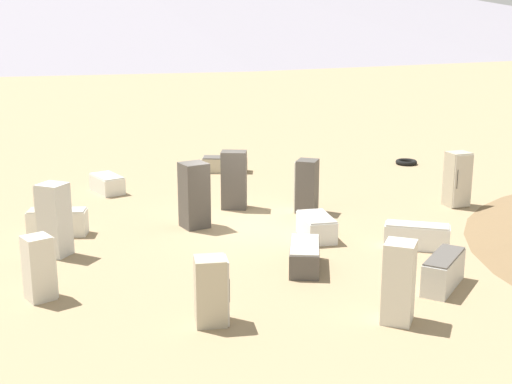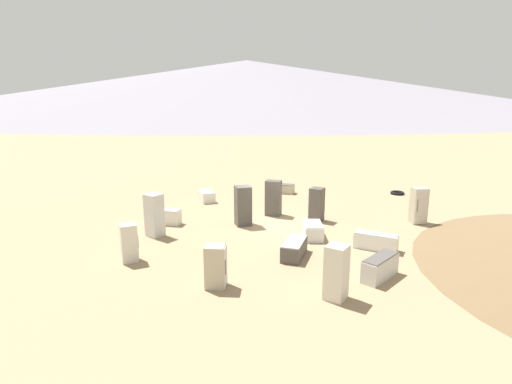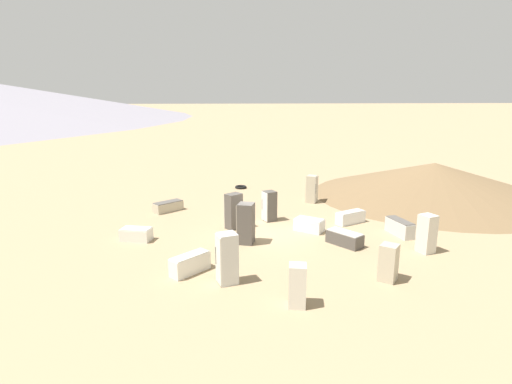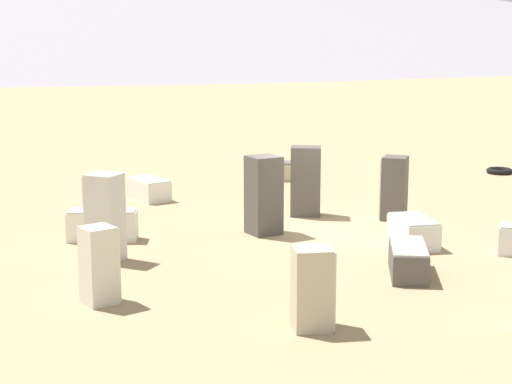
# 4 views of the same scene
# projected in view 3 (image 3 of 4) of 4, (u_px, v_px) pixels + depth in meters

# --- Properties ---
(ground_plane) EXTENTS (1000.00, 1000.00, 0.00)m
(ground_plane) POSITION_uv_depth(u_px,v_px,m) (262.00, 235.00, 20.06)
(ground_plane) COLOR #9E8460
(dirt_mound) EXTENTS (16.53, 16.53, 2.33)m
(dirt_mound) POSITION_uv_depth(u_px,v_px,m) (433.00, 179.00, 27.96)
(dirt_mound) COLOR brown
(dirt_mound) RESTS_ON ground_plane
(discarded_fridge_0) EXTENTS (0.69, 0.72, 1.47)m
(discarded_fridge_0) POSITION_uv_depth(u_px,v_px,m) (297.00, 285.00, 13.07)
(discarded_fridge_0) COLOR beige
(discarded_fridge_0) RESTS_ON ground_plane
(discarded_fridge_1) EXTENTS (1.65, 1.49, 0.75)m
(discarded_fridge_1) POSITION_uv_depth(u_px,v_px,m) (190.00, 264.00, 15.67)
(discarded_fridge_1) COLOR silver
(discarded_fridge_1) RESTS_ON ground_plane
(discarded_fridge_2) EXTENTS (0.76, 0.81, 1.73)m
(discarded_fridge_2) POSITION_uv_depth(u_px,v_px,m) (427.00, 234.00, 17.66)
(discarded_fridge_2) COLOR beige
(discarded_fridge_2) RESTS_ON ground_plane
(discarded_fridge_3) EXTENTS (0.77, 1.77, 0.79)m
(discarded_fridge_3) POSITION_uv_depth(u_px,v_px,m) (400.00, 227.00, 20.01)
(discarded_fridge_3) COLOR silver
(discarded_fridge_3) RESTS_ON ground_plane
(discarded_fridge_4) EXTENTS (1.00, 0.95, 1.88)m
(discarded_fridge_4) POSITION_uv_depth(u_px,v_px,m) (233.00, 211.00, 20.93)
(discarded_fridge_4) COLOR #4C4742
(discarded_fridge_4) RESTS_ON ground_plane
(discarded_fridge_5) EXTENTS (1.62, 1.56, 0.66)m
(discarded_fridge_5) POSITION_uv_depth(u_px,v_px,m) (309.00, 225.00, 20.64)
(discarded_fridge_5) COLOR white
(discarded_fridge_5) RESTS_ON ground_plane
(discarded_fridge_6) EXTENTS (1.59, 1.18, 0.62)m
(discarded_fridge_6) POSITION_uv_depth(u_px,v_px,m) (136.00, 234.00, 19.27)
(discarded_fridge_6) COLOR silver
(discarded_fridge_6) RESTS_ON ground_plane
(discarded_fridge_7) EXTENTS (1.85, 1.57, 0.60)m
(discarded_fridge_7) POSITION_uv_depth(u_px,v_px,m) (168.00, 206.00, 24.26)
(discarded_fridge_7) COLOR #B2A88E
(discarded_fridge_7) RESTS_ON ground_plane
(discarded_fridge_8) EXTENTS (0.89, 0.89, 1.43)m
(discarded_fridge_8) POSITION_uv_depth(u_px,v_px,m) (389.00, 263.00, 14.94)
(discarded_fridge_8) COLOR #B2A88E
(discarded_fridge_8) RESTS_ON ground_plane
(discarded_fridge_9) EXTENTS (1.51, 1.81, 0.65)m
(discarded_fridge_9) POSITION_uv_depth(u_px,v_px,m) (345.00, 238.00, 18.66)
(discarded_fridge_9) COLOR #4C4742
(discarded_fridge_9) RESTS_ON ground_plane
(discarded_fridge_10) EXTENTS (0.82, 0.81, 1.69)m
(discarded_fridge_10) POSITION_uv_depth(u_px,v_px,m) (269.00, 206.00, 22.26)
(discarded_fridge_10) COLOR #4C4742
(discarded_fridge_10) RESTS_ON ground_plane
(discarded_fridge_11) EXTENTS (0.96, 0.94, 1.94)m
(discarded_fridge_11) POSITION_uv_depth(u_px,v_px,m) (246.00, 223.00, 18.75)
(discarded_fridge_11) COLOR #4C4742
(discarded_fridge_11) RESTS_ON ground_plane
(discarded_fridge_12) EXTENTS (1.82, 1.22, 0.68)m
(discarded_fridge_12) POSITION_uv_depth(u_px,v_px,m) (350.00, 217.00, 21.92)
(discarded_fridge_12) COLOR white
(discarded_fridge_12) RESTS_ON ground_plane
(discarded_fridge_13) EXTENTS (0.91, 0.92, 1.79)m
(discarded_fridge_13) POSITION_uv_depth(u_px,v_px,m) (312.00, 189.00, 26.21)
(discarded_fridge_13) COLOR #B2A88E
(discarded_fridge_13) RESTS_ON ground_plane
(discarded_fridge_14) EXTENTS (0.83, 0.77, 1.93)m
(discarded_fridge_14) POSITION_uv_depth(u_px,v_px,m) (227.00, 259.00, 14.66)
(discarded_fridge_14) COLOR silver
(discarded_fridge_14) RESTS_ON ground_plane
(scrap_tire) EXTENTS (0.89, 0.89, 0.18)m
(scrap_tire) POSITION_uv_depth(u_px,v_px,m) (241.00, 187.00, 30.51)
(scrap_tire) COLOR black
(scrap_tire) RESTS_ON ground_plane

